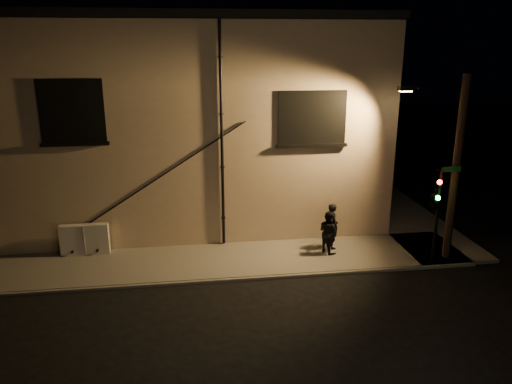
{
  "coord_description": "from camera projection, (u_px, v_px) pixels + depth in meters",
  "views": [
    {
      "loc": [
        -3.1,
        -15.18,
        7.77
      ],
      "look_at": [
        -0.69,
        1.8,
        2.53
      ],
      "focal_mm": 35.0,
      "sensor_mm": 36.0,
      "label": 1
    }
  ],
  "objects": [
    {
      "name": "building",
      "position": [
        187.0,
        113.0,
        23.88
      ],
      "size": [
        16.2,
        12.23,
        8.8
      ],
      "color": "#C7AB8F",
      "rests_on": "ground"
    },
    {
      "name": "ground",
      "position": [
        283.0,
        277.0,
        17.05
      ],
      "size": [
        90.0,
        90.0,
        0.0
      ],
      "primitive_type": "plane",
      "color": "black"
    },
    {
      "name": "pedestrian_a",
      "position": [
        332.0,
        226.0,
        18.94
      ],
      "size": [
        0.5,
        0.69,
        1.77
      ],
      "primitive_type": "imported",
      "rotation": [
        0.0,
        0.0,
        1.7
      ],
      "color": "black",
      "rests_on": "sidewalk"
    },
    {
      "name": "sidewalk",
      "position": [
        292.0,
        228.0,
        21.36
      ],
      "size": [
        21.0,
        16.0,
        0.12
      ],
      "color": "#66615C",
      "rests_on": "ground"
    },
    {
      "name": "streetlamp_pole",
      "position": [
        452.0,
        164.0,
        17.45
      ],
      "size": [
        2.01,
        1.38,
        6.71
      ],
      "color": "black",
      "rests_on": "ground"
    },
    {
      "name": "traffic_signal",
      "position": [
        435.0,
        200.0,
        17.22
      ],
      "size": [
        1.35,
        2.06,
        3.49
      ],
      "color": "black",
      "rests_on": "sidewalk"
    },
    {
      "name": "utility_cabinet",
      "position": [
        85.0,
        239.0,
        18.47
      ],
      "size": [
        1.75,
        0.3,
        1.15
      ],
      "primitive_type": "cube",
      "color": "silver",
      "rests_on": "sidewalk"
    },
    {
      "name": "pedestrian_b",
      "position": [
        328.0,
        232.0,
        18.55
      ],
      "size": [
        0.9,
        0.98,
        1.62
      ],
      "primitive_type": "imported",
      "rotation": [
        0.0,
        0.0,
        2.04
      ],
      "color": "black",
      "rests_on": "sidewalk"
    }
  ]
}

